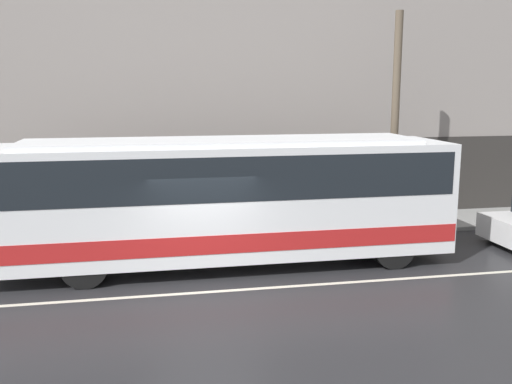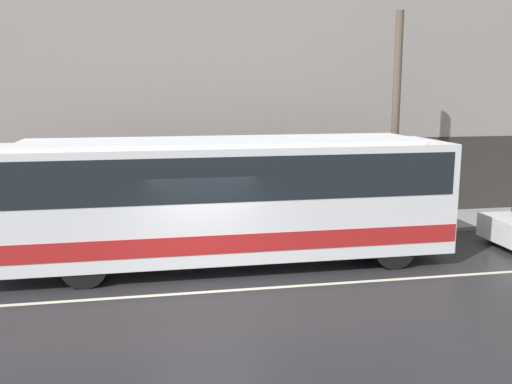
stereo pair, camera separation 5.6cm
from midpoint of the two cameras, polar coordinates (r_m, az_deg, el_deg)
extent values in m
plane|color=#262628|center=(13.04, -4.79, -9.95)|extent=(60.00, 60.00, 0.00)
cube|color=gray|center=(18.06, -6.60, -4.00)|extent=(60.00, 2.57, 0.12)
cube|color=gray|center=(18.98, -7.31, 14.12)|extent=(60.00, 0.30, 11.58)
cube|color=#2D2B28|center=(19.03, -6.98, 0.84)|extent=(60.00, 0.06, 2.80)
cube|color=beige|center=(13.04, -4.79, -9.93)|extent=(54.00, 0.14, 0.01)
cube|color=white|center=(14.53, -3.14, -0.65)|extent=(11.57, 2.58, 2.79)
cube|color=#B21E1E|center=(14.72, -3.11, -3.89)|extent=(11.51, 2.60, 0.45)
cube|color=black|center=(14.42, -3.16, 2.02)|extent=(11.22, 2.60, 1.06)
cube|color=orange|center=(16.15, 17.48, 4.32)|extent=(0.12, 1.93, 0.28)
cube|color=white|center=(14.33, -3.20, 5.07)|extent=(9.83, 2.19, 0.12)
cylinder|color=black|center=(14.91, 13.75, -5.43)|extent=(1.08, 0.28, 1.08)
cylinder|color=black|center=(16.91, 10.58, -3.43)|extent=(1.08, 0.28, 1.08)
cylinder|color=black|center=(13.68, -16.72, -7.00)|extent=(1.08, 0.28, 1.08)
cylinder|color=black|center=(15.84, -15.92, -4.60)|extent=(1.08, 0.28, 1.08)
cylinder|color=black|center=(18.66, 23.09, -3.46)|extent=(0.66, 0.20, 0.66)
cylinder|color=brown|center=(18.29, 13.85, 6.77)|extent=(0.24, 0.24, 6.69)
cylinder|color=maroon|center=(17.31, -16.47, -2.57)|extent=(0.36, 0.36, 1.30)
sphere|color=tan|center=(17.16, -16.60, -0.06)|extent=(0.24, 0.24, 0.24)
camera|label=1|loc=(0.03, -89.89, 0.02)|focal=40.00mm
camera|label=2|loc=(0.03, 90.11, -0.02)|focal=40.00mm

